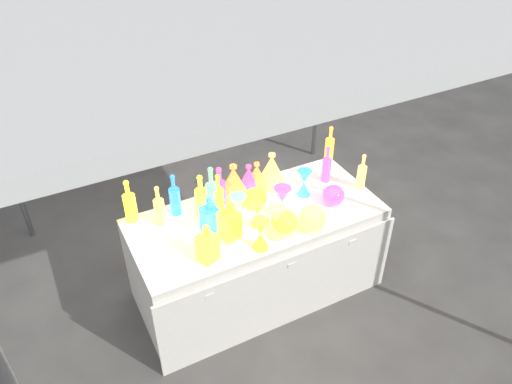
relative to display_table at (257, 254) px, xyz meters
name	(u,v)px	position (x,y,z in m)	size (l,w,h in m)	color
ground	(256,287)	(0.00, 0.01, -0.37)	(80.00, 80.00, 0.00)	#5D5B56
display_table	(257,254)	(0.00, 0.00, 0.00)	(1.84, 0.83, 0.75)	white
cardboard_box_closed	(94,144)	(-0.68, 2.56, -0.20)	(0.47, 0.34, 0.34)	olive
cardboard_box_flat	(193,136)	(0.42, 2.45, -0.34)	(0.75, 0.53, 0.06)	olive
bottle_0	(129,201)	(-0.80, 0.36, 0.54)	(0.09, 0.09, 0.33)	#E35115
bottle_1	(174,194)	(-0.50, 0.29, 0.54)	(0.08, 0.08, 0.33)	#1A9240
bottle_2	(218,195)	(-0.23, 0.13, 0.55)	(0.07, 0.07, 0.34)	yellow
bottle_3	(220,188)	(-0.19, 0.21, 0.55)	(0.09, 0.09, 0.34)	blue
bottle_4	(159,205)	(-0.63, 0.23, 0.53)	(0.07, 0.07, 0.31)	#14826B
bottle_5	(212,191)	(-0.27, 0.16, 0.58)	(0.09, 0.09, 0.40)	#B3237C
bottle_6	(201,195)	(-0.34, 0.19, 0.54)	(0.09, 0.09, 0.33)	#E35115
decanter_0	(207,242)	(-0.48, -0.25, 0.51)	(0.11, 0.11, 0.27)	#E35115
decanter_1	(229,220)	(-0.26, -0.12, 0.52)	(0.12, 0.12, 0.29)	yellow
decanter_2	(210,213)	(-0.35, 0.02, 0.51)	(0.11, 0.11, 0.27)	#1A9240
hourglass_0	(261,234)	(-0.13, -0.31, 0.49)	(0.11, 0.11, 0.23)	yellow
hourglass_1	(282,202)	(0.15, -0.09, 0.50)	(0.12, 0.12, 0.25)	blue
hourglass_2	(276,222)	(0.01, -0.25, 0.49)	(0.12, 0.12, 0.24)	#14826B
hourglass_3	(238,210)	(-0.15, -0.02, 0.49)	(0.12, 0.12, 0.24)	#B3237C
hourglass_4	(257,214)	(-0.04, -0.09, 0.47)	(0.10, 0.10, 0.19)	#E35115
hourglass_5	(304,183)	(0.43, 0.06, 0.48)	(0.11, 0.11, 0.21)	#1A9240
globe_0	(284,223)	(0.09, -0.24, 0.45)	(0.18, 0.18, 0.15)	#E35115
globe_1	(313,219)	(0.28, -0.30, 0.45)	(0.19, 0.19, 0.16)	#14826B
globe_2	(256,199)	(0.04, 0.10, 0.44)	(0.17, 0.17, 0.13)	yellow
globe_3	(333,196)	(0.56, -0.13, 0.44)	(0.16, 0.16, 0.13)	blue
lampshade_0	(257,176)	(0.15, 0.29, 0.49)	(0.19, 0.19, 0.23)	yellow
lampshade_1	(234,182)	(-0.05, 0.26, 0.52)	(0.24, 0.24, 0.29)	yellow
lampshade_2	(249,178)	(0.08, 0.29, 0.49)	(0.19, 0.19, 0.23)	blue
lampshade_3	(272,169)	(0.28, 0.29, 0.51)	(0.23, 0.23, 0.27)	#14826B
bottle_8	(329,147)	(0.86, 0.37, 0.50)	(0.06, 0.06, 0.25)	#1A9240
bottle_9	(330,144)	(0.86, 0.37, 0.54)	(0.07, 0.07, 0.32)	yellow
bottle_10	(327,164)	(0.68, 0.14, 0.53)	(0.07, 0.07, 0.31)	blue
bottle_11	(362,171)	(0.86, -0.06, 0.52)	(0.07, 0.07, 0.30)	#14826B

